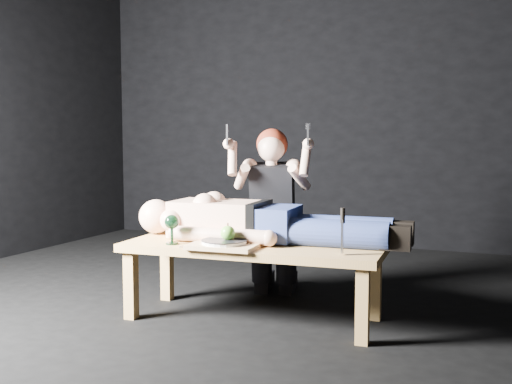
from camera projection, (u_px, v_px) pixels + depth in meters
ground at (226, 305)px, 3.88m from camera, size 5.00×5.00×0.00m
back_wall at (332, 95)px, 6.05m from camera, size 5.00×0.00×5.00m
table at (253, 282)px, 3.55m from camera, size 1.54×0.65×0.45m
lying_man at (268, 217)px, 3.63m from camera, size 1.64×0.58×0.28m
kneeling_woman at (274, 210)px, 4.08m from camera, size 0.75×0.81×1.16m
serving_tray at (224, 246)px, 3.40m from camera, size 0.40×0.30×0.02m
plate at (224, 242)px, 3.40m from camera, size 0.27×0.27×0.02m
apple at (228, 233)px, 3.40m from camera, size 0.08×0.08×0.08m
goblet at (172, 230)px, 3.51m from camera, size 0.09×0.09×0.17m
fork_flat at (187, 245)px, 3.47m from camera, size 0.02×0.16×0.01m
knife_flat at (249, 249)px, 3.35m from camera, size 0.05×0.16×0.01m
spoon_flat at (242, 246)px, 3.43m from camera, size 0.15×0.09×0.01m
carving_knife at (343, 231)px, 3.18m from camera, size 0.03×0.04×0.25m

